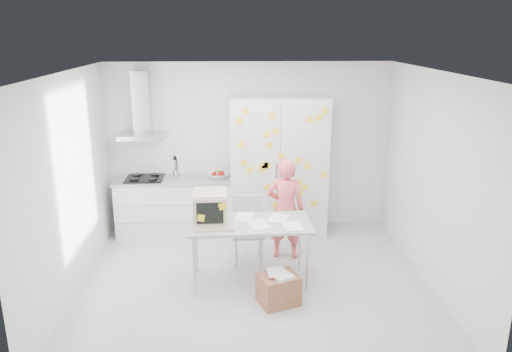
{
  "coord_description": "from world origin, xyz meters",
  "views": [
    {
      "loc": [
        -0.26,
        -5.86,
        3.18
      ],
      "look_at": [
        0.05,
        0.67,
        1.25
      ],
      "focal_mm": 35.0,
      "sensor_mm": 36.0,
      "label": 1
    }
  ],
  "objects_px": {
    "person": "(285,209)",
    "cardboard_box": "(279,289)",
    "chair": "(248,226)",
    "desk": "(225,215)"
  },
  "relations": [
    {
      "from": "person",
      "to": "desk",
      "type": "xyz_separation_m",
      "value": [
        -0.85,
        -0.7,
        0.19
      ]
    },
    {
      "from": "desk",
      "to": "chair",
      "type": "height_order",
      "value": "desk"
    },
    {
      "from": "desk",
      "to": "cardboard_box",
      "type": "relative_size",
      "value": 2.83
    },
    {
      "from": "person",
      "to": "cardboard_box",
      "type": "xyz_separation_m",
      "value": [
        -0.21,
        -1.28,
        -0.55
      ]
    },
    {
      "from": "person",
      "to": "chair",
      "type": "relative_size",
      "value": 1.55
    },
    {
      "from": "desk",
      "to": "person",
      "type": "bearing_deg",
      "value": 38.24
    },
    {
      "from": "desk",
      "to": "cardboard_box",
      "type": "distance_m",
      "value": 1.14
    },
    {
      "from": "person",
      "to": "cardboard_box",
      "type": "distance_m",
      "value": 1.41
    },
    {
      "from": "chair",
      "to": "desk",
      "type": "bearing_deg",
      "value": -119.52
    },
    {
      "from": "desk",
      "to": "cardboard_box",
      "type": "bearing_deg",
      "value": -43.55
    }
  ]
}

